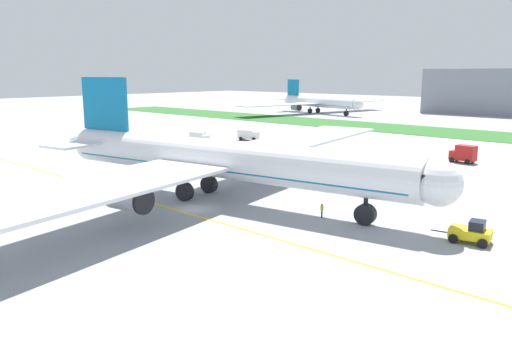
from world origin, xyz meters
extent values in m
plane|color=#9399A0|center=(0.00, 0.00, 0.00)|extent=(600.00, 600.00, 0.00)
cube|color=yellow|center=(0.00, -1.67, 0.00)|extent=(280.00, 0.36, 0.01)
cube|color=#2D6628|center=(0.00, 99.26, 0.05)|extent=(320.00, 24.00, 0.10)
cylinder|color=white|center=(-0.54, 5.22, 5.44)|extent=(50.80, 13.39, 4.84)
cube|color=#0C6B9E|center=(-0.54, 5.22, 4.60)|extent=(48.73, 12.66, 0.58)
sphere|color=white|center=(25.76, 9.76, 5.44)|extent=(4.60, 4.60, 4.60)
cone|color=white|center=(-27.67, 0.54, 5.80)|extent=(5.94, 4.96, 4.11)
cube|color=#0C6B9E|center=(-21.53, 1.60, 11.73)|extent=(9.08, 2.03, 7.74)
cube|color=white|center=(-23.35, 6.19, 6.17)|extent=(6.81, 8.58, 0.34)
cube|color=white|center=(-21.70, -3.34, 6.17)|extent=(6.81, 8.58, 0.34)
cube|color=white|center=(-7.33, 29.66, 4.84)|extent=(18.76, 46.88, 0.39)
cube|color=white|center=(1.26, -20.09, 4.84)|extent=(18.76, 46.88, 0.39)
cylinder|color=#B7BABF|center=(-4.08, 19.80, 3.37)|extent=(4.98, 3.40, 2.66)
cylinder|color=black|center=(-1.82, 20.19, 3.37)|extent=(0.87, 2.82, 2.79)
cylinder|color=#B7BABF|center=(1.01, -9.71, 3.37)|extent=(4.98, 3.40, 2.66)
cylinder|color=black|center=(3.28, -9.32, 3.37)|extent=(0.87, 2.82, 2.79)
cylinder|color=black|center=(18.46, 8.49, 2.09)|extent=(0.51, 0.51, 1.87)
cylinder|color=black|center=(18.46, 8.49, 1.15)|extent=(2.44, 1.41, 2.30)
cylinder|color=black|center=(-4.97, 7.03, 2.09)|extent=(0.51, 0.51, 1.87)
cylinder|color=black|center=(-4.97, 7.03, 1.15)|extent=(2.44, 1.41, 2.30)
cylinder|color=black|center=(-4.10, 2.03, 2.09)|extent=(0.51, 0.51, 1.87)
cylinder|color=black|center=(-4.10, 2.03, 1.15)|extent=(2.44, 1.41, 2.30)
cube|color=black|center=(25.05, 9.63, 6.05)|extent=(2.29, 3.86, 0.87)
sphere|color=black|center=(-19.93, 4.28, 5.88)|extent=(0.34, 0.34, 0.34)
sphere|color=black|center=(-16.76, 4.82, 5.88)|extent=(0.34, 0.34, 0.34)
sphere|color=black|center=(-13.60, 5.37, 5.88)|extent=(0.34, 0.34, 0.34)
sphere|color=black|center=(-10.43, 5.91, 5.88)|extent=(0.34, 0.34, 0.34)
sphere|color=black|center=(-7.27, 6.46, 5.88)|extent=(0.34, 0.34, 0.34)
sphere|color=black|center=(-4.10, 7.01, 5.88)|extent=(0.34, 0.34, 0.34)
sphere|color=black|center=(-0.94, 7.55, 5.88)|extent=(0.34, 0.34, 0.34)
sphere|color=black|center=(2.23, 8.10, 5.88)|extent=(0.34, 0.34, 0.34)
sphere|color=black|center=(5.39, 8.65, 5.88)|extent=(0.34, 0.34, 0.34)
sphere|color=black|center=(8.56, 9.19, 5.88)|extent=(0.34, 0.34, 0.34)
sphere|color=black|center=(11.72, 9.74, 5.88)|extent=(0.34, 0.34, 0.34)
sphere|color=black|center=(14.89, 10.28, 5.88)|extent=(0.34, 0.34, 0.34)
sphere|color=black|center=(18.05, 10.83, 5.88)|extent=(0.34, 0.34, 0.34)
cube|color=yellow|center=(28.92, 10.30, 0.90)|extent=(4.07, 2.86, 0.90)
cube|color=black|center=(29.47, 10.40, 1.80)|extent=(1.62, 1.92, 0.90)
cylinder|color=black|center=(26.19, 9.83, 0.60)|extent=(1.79, 0.42, 0.12)
cylinder|color=black|center=(27.82, 8.97, 0.45)|extent=(0.95, 0.50, 0.90)
cylinder|color=black|center=(27.44, 11.19, 0.45)|extent=(0.95, 0.50, 0.90)
cylinder|color=black|center=(30.40, 9.41, 0.45)|extent=(0.95, 0.50, 0.90)
cylinder|color=black|center=(30.02, 11.63, 0.45)|extent=(0.95, 0.50, 0.90)
cylinder|color=black|center=(13.41, 7.55, 0.41)|extent=(0.12, 0.12, 0.82)
cylinder|color=#BFE519|center=(13.30, 7.64, 1.08)|extent=(0.10, 0.10, 0.52)
cylinder|color=black|center=(13.56, 7.43, 0.41)|extent=(0.12, 0.12, 0.82)
cylinder|color=#BFE519|center=(13.67, 7.34, 1.08)|extent=(0.10, 0.10, 0.52)
cube|color=#BFE519|center=(13.49, 7.49, 1.11)|extent=(0.49, 0.46, 0.58)
sphere|color=brown|center=(13.49, 7.49, 1.52)|extent=(0.22, 0.22, 0.22)
cube|color=white|center=(-39.11, 50.29, 1.51)|extent=(4.37, 3.55, 2.12)
cube|color=white|center=(-36.88, 51.22, 1.30)|extent=(2.20, 2.58, 1.70)
cube|color=#263347|center=(-36.25, 51.48, 1.64)|extent=(0.81, 1.79, 0.75)
cylinder|color=black|center=(-37.31, 52.27, 0.45)|extent=(0.95, 0.62, 0.90)
cylinder|color=black|center=(-36.44, 50.17, 0.45)|extent=(0.95, 0.62, 0.90)
cylinder|color=black|center=(-40.42, 50.97, 0.45)|extent=(0.95, 0.62, 0.90)
cylinder|color=black|center=(-39.54, 48.87, 0.45)|extent=(0.95, 0.62, 0.90)
cube|color=#B21E19|center=(12.58, 54.25, 1.85)|extent=(3.55, 2.38, 2.79)
cube|color=#B21E19|center=(10.44, 54.46, 1.26)|extent=(1.50, 2.10, 1.62)
cube|color=#263347|center=(9.84, 54.52, 1.58)|extent=(0.25, 1.73, 0.71)
cylinder|color=black|center=(10.34, 53.43, 0.45)|extent=(0.93, 0.39, 0.90)
cylinder|color=black|center=(10.55, 55.49, 0.45)|extent=(0.93, 0.39, 0.90)
cylinder|color=black|center=(13.31, 53.14, 0.45)|extent=(0.93, 0.39, 0.90)
cylinder|color=black|center=(13.52, 55.19, 0.45)|extent=(0.93, 0.39, 0.90)
cube|color=white|center=(-42.15, 37.26, 1.69)|extent=(3.73, 2.96, 2.48)
cube|color=white|center=(-40.16, 37.87, 1.32)|extent=(1.80, 2.30, 1.74)
cube|color=#263347|center=(-39.60, 38.05, 1.67)|extent=(0.59, 1.71, 0.77)
cylinder|color=black|center=(-40.47, 38.88, 0.45)|extent=(0.95, 0.55, 0.90)
cylinder|color=black|center=(-39.85, 36.87, 0.45)|extent=(0.95, 0.55, 0.90)
cylinder|color=black|center=(-43.23, 38.03, 0.45)|extent=(0.95, 0.55, 0.90)
cylinder|color=black|center=(-42.62, 36.02, 0.45)|extent=(0.95, 0.55, 0.90)
cylinder|color=white|center=(-73.86, 130.30, 4.76)|extent=(39.63, 11.94, 4.23)
cube|color=#0C6B9E|center=(-73.86, 130.30, 4.02)|extent=(38.01, 11.30, 0.51)
sphere|color=white|center=(-53.33, 126.17, 4.76)|extent=(4.02, 4.02, 4.02)
cone|color=white|center=(-95.13, 134.57, 5.07)|extent=(5.27, 4.44, 3.59)
cube|color=#0C6B9E|center=(-90.16, 133.58, 10.25)|extent=(7.07, 1.82, 6.76)
cube|color=white|center=(-90.10, 137.88, 5.39)|extent=(5.60, 7.49, 0.30)
cube|color=white|center=(-91.77, 129.59, 5.39)|extent=(5.60, 7.49, 0.30)
cube|color=white|center=(-71.88, 150.22, 4.23)|extent=(15.55, 36.63, 0.34)
cube|color=white|center=(-79.73, 111.16, 4.23)|extent=(15.55, 36.63, 0.34)
cylinder|color=#B7BABF|center=(-72.29, 142.13, 2.95)|extent=(4.40, 3.07, 2.33)
cylinder|color=black|center=(-70.32, 141.74, 2.95)|extent=(0.82, 2.46, 2.44)
cylinder|color=#B7BABF|center=(-76.99, 118.78, 2.95)|extent=(4.40, 3.07, 2.33)
cylinder|color=black|center=(-75.02, 118.39, 2.95)|extent=(0.82, 2.46, 2.44)
cylinder|color=black|center=(-59.12, 127.34, 1.82)|extent=(0.44, 0.44, 1.64)
cylinder|color=black|center=(-59.12, 127.34, 1.00)|extent=(2.15, 1.28, 2.01)
cylinder|color=black|center=(-76.53, 133.10, 1.82)|extent=(0.44, 0.44, 1.64)
cylinder|color=black|center=(-76.53, 133.10, 1.00)|extent=(2.15, 1.28, 2.01)
cylinder|color=black|center=(-77.41, 128.75, 1.82)|extent=(0.44, 0.44, 1.64)
cylinder|color=black|center=(-77.41, 128.75, 1.00)|extent=(2.15, 1.28, 2.01)
camera|label=1|loc=(44.57, -37.57, 16.09)|focal=34.78mm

